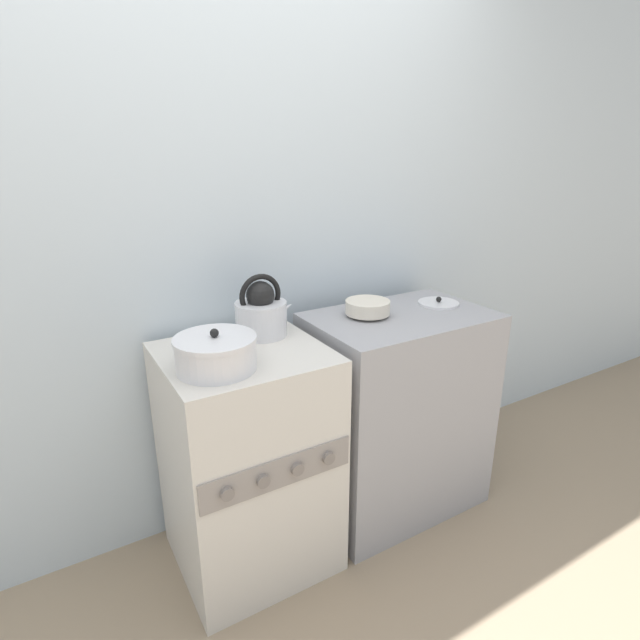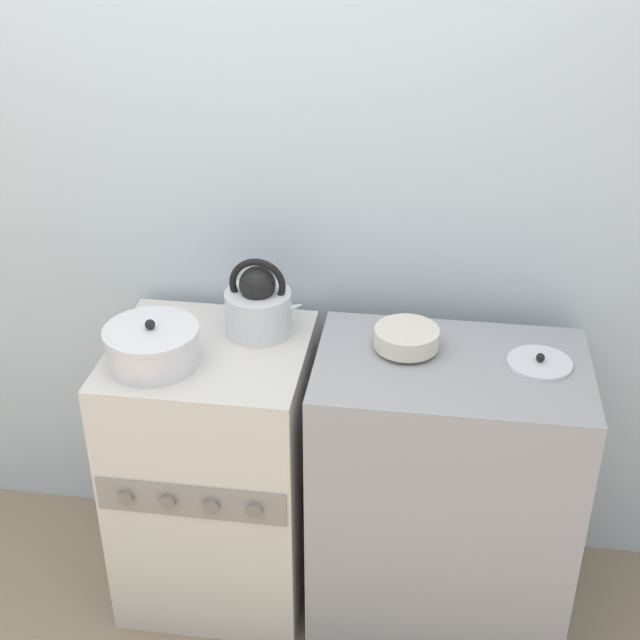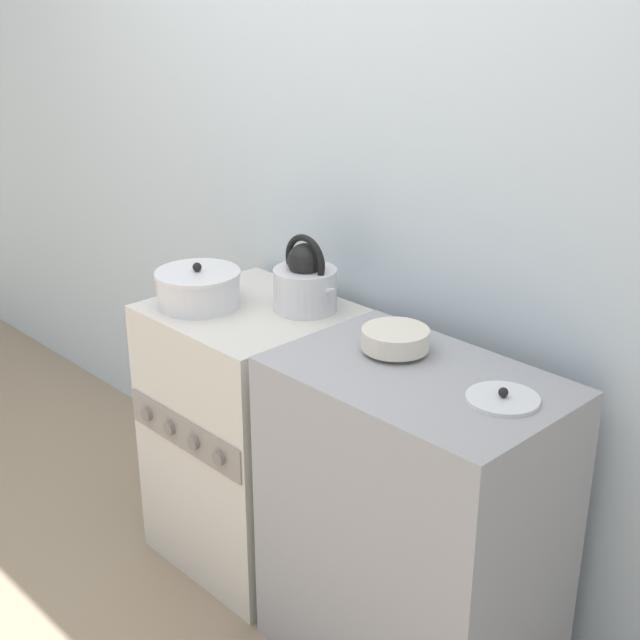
# 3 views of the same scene
# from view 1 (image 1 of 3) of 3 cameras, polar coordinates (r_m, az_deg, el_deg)

# --- Properties ---
(ground_plane) EXTENTS (12.00, 12.00, 0.00)m
(ground_plane) POSITION_cam_1_polar(r_m,az_deg,el_deg) (2.08, -4.27, -29.32)
(ground_plane) COLOR gray
(wall_back) EXTENTS (7.00, 0.06, 2.50)m
(wall_back) POSITION_cam_1_polar(r_m,az_deg,el_deg) (1.96, -13.16, 9.76)
(wall_back) COLOR silver
(wall_back) RESTS_ON ground_plane
(stove) EXTENTS (0.56, 0.55, 0.88)m
(stove) POSITION_cam_1_polar(r_m,az_deg,el_deg) (1.97, -8.17, -15.51)
(stove) COLOR beige
(stove) RESTS_ON ground_plane
(counter) EXTENTS (0.75, 0.49, 0.90)m
(counter) POSITION_cam_1_polar(r_m,az_deg,el_deg) (2.25, 8.69, -10.36)
(counter) COLOR #99999E
(counter) RESTS_ON ground_plane
(kettle) EXTENTS (0.24, 0.19, 0.24)m
(kettle) POSITION_cam_1_polar(r_m,az_deg,el_deg) (1.87, -6.70, 0.86)
(kettle) COLOR silver
(kettle) RESTS_ON stove
(cooking_pot) EXTENTS (0.26, 0.26, 0.14)m
(cooking_pot) POSITION_cam_1_polar(r_m,az_deg,el_deg) (1.61, -11.82, -3.73)
(cooking_pot) COLOR silver
(cooking_pot) RESTS_ON stove
(enamel_bowl) EXTENTS (0.18, 0.18, 0.07)m
(enamel_bowl) POSITION_cam_1_polar(r_m,az_deg,el_deg) (2.02, 5.47, 1.46)
(enamel_bowl) COLOR beige
(enamel_bowl) RESTS_ON counter
(loose_pot_lid) EXTENTS (0.18, 0.18, 0.03)m
(loose_pot_lid) POSITION_cam_1_polar(r_m,az_deg,el_deg) (2.24, 13.39, 1.91)
(loose_pot_lid) COLOR silver
(loose_pot_lid) RESTS_ON counter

